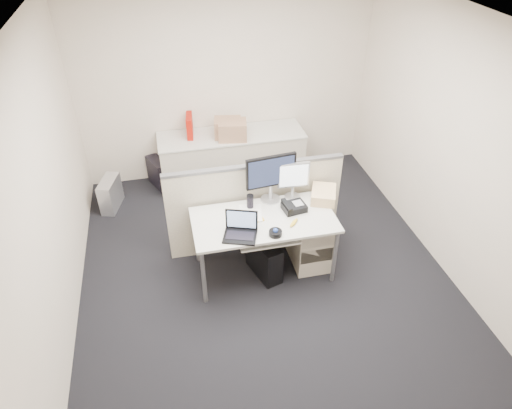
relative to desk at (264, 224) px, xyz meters
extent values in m
cube|color=black|center=(0.00, 0.00, -0.67)|extent=(4.00, 4.50, 0.01)
cube|color=white|center=(0.00, 0.00, 2.04)|extent=(4.00, 4.50, 0.01)
cube|color=beige|center=(0.00, 2.25, 0.69)|extent=(4.00, 0.02, 2.70)
cube|color=beige|center=(0.00, -2.25, 0.69)|extent=(4.00, 0.02, 2.70)
cube|color=beige|center=(-2.00, 0.00, 0.69)|extent=(0.02, 4.50, 2.70)
cube|color=beige|center=(2.00, 0.00, 0.69)|extent=(0.02, 4.50, 2.70)
cube|color=beige|center=(0.00, 0.00, 0.05)|extent=(1.50, 0.75, 0.03)
cylinder|color=slate|center=(-0.70, -0.33, -0.31)|extent=(0.04, 0.04, 0.70)
cylinder|color=slate|center=(-0.70, 0.33, -0.31)|extent=(0.04, 0.04, 0.70)
cylinder|color=slate|center=(0.70, -0.33, -0.31)|extent=(0.04, 0.04, 0.70)
cylinder|color=slate|center=(0.70, 0.33, -0.31)|extent=(0.04, 0.04, 0.70)
cube|color=beige|center=(0.00, -0.18, -0.04)|extent=(0.62, 0.32, 0.02)
cube|color=beige|center=(0.55, 0.05, -0.34)|extent=(0.40, 0.55, 0.65)
cube|color=beige|center=(0.00, 0.45, -0.11)|extent=(2.00, 0.06, 1.10)
cube|color=beige|center=(0.00, 1.93, -0.30)|extent=(2.00, 0.60, 0.72)
cube|color=black|center=(0.15, 0.32, 0.34)|extent=(0.57, 0.27, 0.55)
cube|color=#B7B7BC|center=(0.40, 0.32, 0.28)|extent=(0.36, 0.19, 0.43)
cube|color=black|center=(-0.30, -0.24, 0.19)|extent=(0.39, 0.34, 0.24)
cylinder|color=black|center=(0.05, -0.28, 0.09)|extent=(0.14, 0.14, 0.05)
cube|color=black|center=(0.35, 0.08, 0.10)|extent=(0.26, 0.23, 0.08)
cube|color=silver|center=(-0.12, 0.12, 0.07)|extent=(0.29, 0.34, 0.01)
cube|color=gold|center=(-0.05, 0.00, 0.07)|extent=(0.10, 0.10, 0.01)
cylinder|color=black|center=(-0.10, 0.22, 0.14)|extent=(0.10, 0.10, 0.15)
ellipsoid|color=gold|center=(0.28, -0.15, 0.08)|extent=(0.14, 0.14, 0.04)
cube|color=black|center=(-0.15, 0.05, 0.07)|extent=(0.09, 0.12, 0.01)
cube|color=#EECD85|center=(0.72, 0.20, 0.13)|extent=(0.36, 0.40, 0.12)
cube|color=black|center=(-0.05, -0.14, -0.02)|extent=(0.48, 0.27, 0.03)
cube|color=black|center=(0.00, -0.05, -0.44)|extent=(0.33, 0.52, 0.45)
cube|color=black|center=(-1.05, 2.03, -0.46)|extent=(0.32, 0.47, 0.40)
cube|color=#B7B7BC|center=(-1.70, 1.63, -0.46)|extent=(0.29, 0.48, 0.42)
cube|color=#A87C5B|center=(-0.05, 1.90, 0.19)|extent=(0.40, 0.32, 0.27)
cube|color=#A87C5B|center=(0.00, 1.81, 0.19)|extent=(0.42, 0.35, 0.27)
cube|color=#A11207|center=(-0.55, 2.03, 0.21)|extent=(0.12, 0.34, 0.31)
camera|label=1|loc=(-0.91, -3.65, 2.98)|focal=32.00mm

